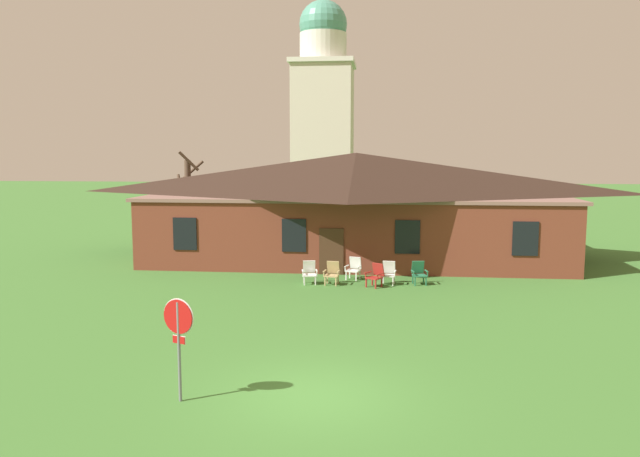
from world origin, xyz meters
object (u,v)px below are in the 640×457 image
lawn_chair_near_door (332,272)px  lawn_chair_middle (376,275)px  lawn_chair_by_porch (309,272)px  lawn_chair_far_side (419,272)px  stop_sign (179,329)px  lawn_chair_left_end (354,268)px  lawn_chair_right_end (388,272)px

lawn_chair_near_door → lawn_chair_middle: size_ratio=1.00×
lawn_chair_by_porch → lawn_chair_far_side: 4.58m
lawn_chair_by_porch → lawn_chair_far_side: same height
stop_sign → lawn_chair_middle: 12.90m
lawn_chair_near_door → lawn_chair_far_side: size_ratio=1.00×
lawn_chair_left_end → lawn_chair_far_side: (2.75, -0.74, 0.00)m
lawn_chair_left_end → lawn_chair_far_side: bearing=-15.2°
lawn_chair_left_end → lawn_chair_far_side: same height
lawn_chair_right_end → lawn_chair_far_side: bearing=6.1°
lawn_chair_near_door → lawn_chair_far_side: same height
lawn_chair_middle → lawn_chair_near_door: bearing=171.5°
lawn_chair_near_door → lawn_chair_right_end: same height
lawn_chair_middle → stop_sign: bearing=-108.7°
lawn_chair_by_porch → lawn_chair_far_side: bearing=4.9°
lawn_chair_by_porch → lawn_chair_middle: (2.78, -0.30, 0.00)m
lawn_chair_right_end → lawn_chair_far_side: same height
lawn_chair_by_porch → lawn_chair_left_end: 2.14m
stop_sign → lawn_chair_right_end: stop_sign is taller
lawn_chair_right_end → lawn_chair_far_side: 1.27m
lawn_chair_middle → lawn_chair_right_end: (0.52, 0.55, 0.00)m
lawn_chair_by_porch → lawn_chair_far_side: (4.56, 0.39, 0.00)m
lawn_chair_left_end → lawn_chair_by_porch: bearing=-148.0°
stop_sign → lawn_chair_left_end: bearing=77.0°
lawn_chair_left_end → lawn_chair_middle: 1.73m
lawn_chair_middle → lawn_chair_far_side: 1.91m
lawn_chair_left_end → lawn_chair_middle: size_ratio=1.00×
lawn_chair_far_side → lawn_chair_middle: bearing=-158.9°
lawn_chair_right_end → lawn_chair_by_porch: bearing=-175.6°
stop_sign → lawn_chair_by_porch: size_ratio=2.42×
lawn_chair_middle → lawn_chair_by_porch: bearing=173.8°
lawn_chair_left_end → lawn_chair_middle: bearing=-56.0°
lawn_chair_left_end → lawn_chair_right_end: same height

